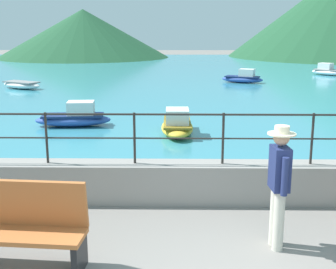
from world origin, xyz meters
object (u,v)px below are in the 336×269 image
(boat_2, at_px, (243,78))
(boat_6, at_px, (177,125))
(boat_7, at_px, (328,71))
(boat_4, at_px, (22,85))
(bench_main, at_px, (20,225))
(person_walking, at_px, (279,181))
(boat_0, at_px, (75,117))

(boat_2, xyz_separation_m, boat_6, (-3.69, -12.58, 0.00))
(boat_6, distance_m, boat_7, 19.45)
(boat_6, bearing_deg, boat_4, 128.07)
(bench_main, distance_m, boat_2, 20.69)
(person_walking, distance_m, boat_2, 19.48)
(boat_0, relative_size, boat_7, 1.04)
(bench_main, bearing_deg, boat_6, 74.38)
(boat_2, height_order, boat_6, same)
(boat_7, bearing_deg, person_walking, -109.63)
(boat_0, distance_m, boat_7, 20.38)
(boat_0, bearing_deg, boat_4, 117.42)
(boat_4, relative_size, boat_6, 1.06)
(person_walking, relative_size, boat_4, 0.71)
(person_walking, distance_m, boat_4, 18.93)
(bench_main, height_order, boat_2, bench_main)
(bench_main, relative_size, boat_6, 0.75)
(boat_0, xyz_separation_m, boat_4, (-4.56, 8.79, -0.07))
(boat_4, xyz_separation_m, boat_6, (7.72, -9.85, 0.07))
(person_walking, bearing_deg, boat_4, 118.67)
(bench_main, xyz_separation_m, person_walking, (3.40, 0.55, 0.42))
(boat_0, bearing_deg, boat_7, 50.64)
(person_walking, relative_size, boat_7, 0.77)
(bench_main, distance_m, boat_4, 18.07)
(bench_main, height_order, boat_0, bench_main)
(boat_6, height_order, boat_7, same)
(bench_main, xyz_separation_m, boat_2, (5.73, 19.88, -0.23))
(boat_0, bearing_deg, boat_2, 59.24)
(person_walking, xyz_separation_m, boat_6, (-1.36, 6.75, -0.65))
(boat_0, height_order, boat_4, boat_0)
(boat_2, bearing_deg, boat_6, -106.36)
(boat_4, bearing_deg, boat_7, 21.73)
(person_walking, height_order, boat_2, person_walking)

